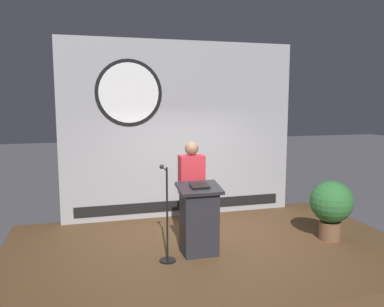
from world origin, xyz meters
name	(u,v)px	position (x,y,z in m)	size (l,w,h in m)	color
ground_plane	(209,265)	(0.00, 0.00, 0.00)	(40.00, 40.00, 0.00)	#4C4C51
stage_platform	(209,256)	(0.00, 0.00, 0.15)	(6.40, 4.00, 0.30)	brown
banner_display	(179,130)	(-0.03, 1.85, 2.04)	(4.68, 0.12, 3.47)	#9E9EA3
podium	(199,220)	(-0.24, -0.21, 0.84)	(0.64, 0.50, 1.09)	#26262B
speaker_person	(192,192)	(-0.22, 0.27, 1.15)	(0.40, 0.26, 1.67)	black
microphone_stand	(167,228)	(-0.76, -0.31, 0.78)	(0.24, 0.51, 1.39)	black
potted_plant	(331,205)	(2.07, -0.21, 0.90)	(0.70, 0.70, 1.00)	brown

